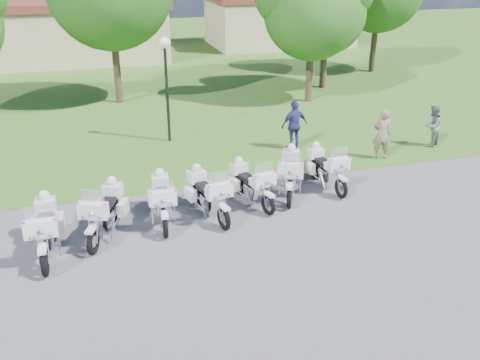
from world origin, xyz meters
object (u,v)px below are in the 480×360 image
object	(u,v)px
motorcycle_2	(162,199)
bystander_a	(382,134)
motorcycle_5	(290,172)
motorcycle_0	(45,228)
motorcycle_4	(251,183)
bystander_b	(432,126)
motorcycle_6	(326,167)
bystander_c	(294,125)
motorcycle_1	(105,211)
motorcycle_3	(208,193)
lamp_post	(166,64)

from	to	relation	value
motorcycle_2	bystander_a	bearing A→B (deg)	-157.32
motorcycle_5	motorcycle_2	bearing A→B (deg)	32.37
motorcycle_0	bystander_a	world-z (taller)	bystander_a
motorcycle_4	bystander_b	xyz separation A→B (m)	(8.48, 2.99, 0.18)
motorcycle_6	bystander_b	world-z (taller)	bystander_b
motorcycle_4	bystander_c	world-z (taller)	bystander_c
motorcycle_6	bystander_c	size ratio (longest dim) A/B	1.24
motorcycle_2	motorcycle_0	bearing A→B (deg)	22.25
motorcycle_0	motorcycle_4	world-z (taller)	motorcycle_0
motorcycle_1	motorcycle_4	distance (m)	4.52
bystander_a	bystander_c	size ratio (longest dim) A/B	0.99
motorcycle_3	motorcycle_4	distance (m)	1.54
motorcycle_5	bystander_c	world-z (taller)	bystander_c
motorcycle_2	bystander_c	bearing A→B (deg)	-136.60
motorcycle_5	lamp_post	size ratio (longest dim) A/B	0.58
motorcycle_4	motorcycle_5	world-z (taller)	motorcycle_5
motorcycle_6	bystander_a	size ratio (longest dim) A/B	1.25
motorcycle_2	bystander_a	size ratio (longest dim) A/B	1.27
motorcycle_3	lamp_post	bearing A→B (deg)	-102.15
motorcycle_1	bystander_c	distance (m)	9.09
bystander_a	bystander_b	distance (m)	2.73
motorcycle_3	motorcycle_6	size ratio (longest dim) A/B	1.02
motorcycle_0	motorcycle_3	bearing A→B (deg)	-166.90
motorcycle_6	bystander_b	distance (m)	6.22
bystander_a	motorcycle_2	bearing A→B (deg)	33.66
motorcycle_0	motorcycle_1	xyz separation A→B (m)	(1.52, 0.62, -0.02)
motorcycle_5	bystander_c	distance (m)	4.29
motorcycle_4	lamp_post	size ratio (longest dim) A/B	0.55
motorcycle_2	motorcycle_3	size ratio (longest dim) A/B	1.00
lamp_post	bystander_b	distance (m)	10.85
motorcycle_2	motorcycle_3	bearing A→B (deg)	-175.46
motorcycle_5	motorcycle_6	xyz separation A→B (m)	(1.34, 0.22, -0.05)
motorcycle_0	motorcycle_1	size ratio (longest dim) A/B	1.07
bystander_a	motorcycle_6	bearing A→B (deg)	46.20
motorcycle_2	motorcycle_6	size ratio (longest dim) A/B	1.02
motorcycle_0	motorcycle_6	world-z (taller)	motorcycle_0
motorcycle_0	motorcycle_6	bearing A→B (deg)	-166.49
motorcycle_3	motorcycle_4	size ratio (longest dim) A/B	1.06
motorcycle_2	bystander_a	xyz separation A→B (m)	(8.65, 2.77, 0.27)
motorcycle_3	motorcycle_5	distance (m)	2.99
motorcycle_1	motorcycle_3	world-z (taller)	motorcycle_1
motorcycle_1	lamp_post	world-z (taller)	lamp_post
bystander_b	lamp_post	bearing A→B (deg)	-56.56
motorcycle_0	motorcycle_2	size ratio (longest dim) A/B	1.06
motorcycle_2	bystander_c	world-z (taller)	bystander_c
motorcycle_0	motorcycle_1	world-z (taller)	motorcycle_0
motorcycle_5	bystander_a	bearing A→B (deg)	-133.14
motorcycle_5	bystander_a	distance (m)	4.86
motorcycle_4	lamp_post	xyz separation A→B (m)	(-1.50, 6.54, 2.52)
lamp_post	bystander_a	size ratio (longest dim) A/B	2.20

